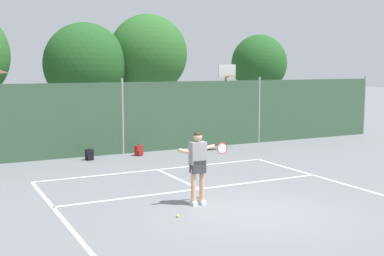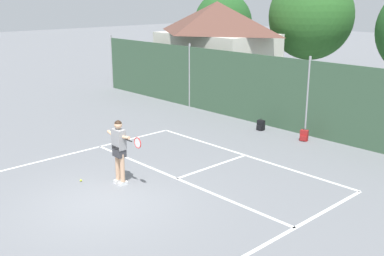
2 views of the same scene
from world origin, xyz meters
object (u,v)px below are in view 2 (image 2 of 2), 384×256
Objects in this scene: tennis_player at (119,146)px; backpack_red at (304,136)px; backpack_black at (261,125)px; tennis_ball at (81,180)px.

tennis_player is 4.01× the size of backpack_red.
backpack_red is at bearing 80.71° from tennis_player.
backpack_black and backpack_red have the same top height.
tennis_ball is 8.26m from backpack_red.
tennis_ball is at bearing -141.32° from tennis_player.
tennis_ball is at bearing -91.00° from backpack_black.
tennis_ball is 0.14× the size of backpack_black.
tennis_player is 7.40m from backpack_red.
tennis_player is 1.60m from tennis_ball.
tennis_ball is (-0.93, -0.74, -1.08)m from tennis_player.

